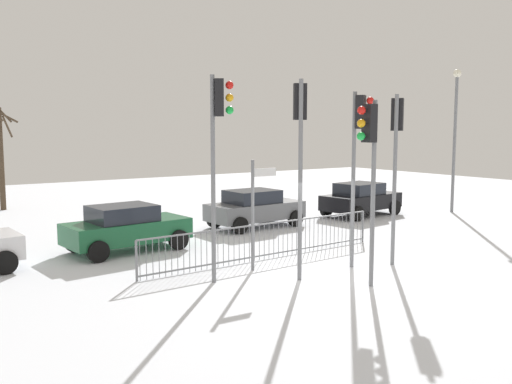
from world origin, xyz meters
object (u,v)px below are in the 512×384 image
car_grey_mid (254,208)px  car_black_trailing (361,199)px  direction_sign_post (255,209)px  bare_tree_left (0,152)px  traffic_light_mid_left (369,151)px  street_lamp (455,125)px  traffic_light_foreground_right (218,132)px  car_green_near (126,227)px  traffic_light_mid_right (300,135)px  traffic_light_foreground_left (396,141)px  traffic_light_rear_right (359,140)px

car_grey_mid → car_black_trailing: same height
direction_sign_post → bare_tree_left: (-3.67, 16.01, 1.08)m
car_grey_mid → traffic_light_mid_left: bearing=-108.5°
street_lamp → bare_tree_left: size_ratio=1.14×
direction_sign_post → bare_tree_left: bare_tree_left is taller
direction_sign_post → street_lamp: bearing=17.3°
traffic_light_foreground_right → car_green_near: traffic_light_foreground_right is taller
street_lamp → bare_tree_left: 21.18m
traffic_light_mid_left → bare_tree_left: bearing=19.2°
traffic_light_mid_right → street_lamp: (13.00, 4.96, 0.31)m
traffic_light_foreground_left → car_black_trailing: 9.23m
car_black_trailing → street_lamp: size_ratio=0.61×
traffic_light_foreground_right → car_green_near: (-0.63, 4.71, -2.98)m
traffic_light_rear_right → car_black_trailing: bearing=-168.6°
traffic_light_foreground_left → traffic_light_foreground_right: bearing=-136.0°
direction_sign_post → car_green_near: bearing=118.4°
traffic_light_foreground_left → bare_tree_left: size_ratio=0.84×
traffic_light_rear_right → traffic_light_foreground_left: bearing=134.0°
traffic_light_mid_left → car_green_near: 8.25m
traffic_light_rear_right → direction_sign_post: (-2.50, 1.37, -1.85)m
street_lamp → bare_tree_left: (-17.12, 12.41, -1.23)m
traffic_light_mid_right → car_green_near: traffic_light_mid_right is taller
traffic_light_foreground_left → car_green_near: bearing=-169.1°
traffic_light_foreground_left → traffic_light_rear_right: bearing=-136.5°
traffic_light_mid_right → street_lamp: bearing=50.9°
traffic_light_foreground_right → traffic_light_foreground_left: size_ratio=1.07×
traffic_light_foreground_right → bare_tree_left: 16.71m
traffic_light_mid_right → traffic_light_mid_left: size_ratio=1.12×
traffic_light_mid_left → car_black_trailing: bearing=-39.7°
traffic_light_rear_right → bare_tree_left: (-6.17, 17.38, -0.77)m
traffic_light_rear_right → car_green_near: size_ratio=1.23×
traffic_light_foreground_right → direction_sign_post: bearing=140.1°
car_green_near → street_lamp: bearing=-7.7°
traffic_light_mid_right → street_lamp: size_ratio=0.78×
traffic_light_mid_right → car_green_near: size_ratio=1.28×
traffic_light_foreground_right → car_black_trailing: bearing=148.5°
direction_sign_post → street_lamp: (13.45, 3.60, 2.31)m
traffic_light_mid_left → traffic_light_foreground_right: (-2.76, 2.37, 0.44)m
direction_sign_post → car_green_near: (-2.05, 4.19, -0.92)m
traffic_light_foreground_left → bare_tree_left: bare_tree_left is taller
traffic_light_foreground_left → car_grey_mid: bearing=146.2°
car_green_near → traffic_light_rear_right: bearing=-56.2°
bare_tree_left → car_grey_mid: bearing=-55.0°
traffic_light_mid_right → traffic_light_mid_left: traffic_light_mid_right is taller
traffic_light_foreground_right → car_black_trailing: traffic_light_foreground_right is taller
traffic_light_mid_right → car_green_near: (-2.50, 5.55, -2.93)m
traffic_light_mid_left → street_lamp: bearing=-57.5°
car_black_trailing → car_green_near: bearing=177.7°
traffic_light_foreground_left → direction_sign_post: 4.41m
traffic_light_foreground_right → street_lamp: (14.87, 4.12, 0.25)m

